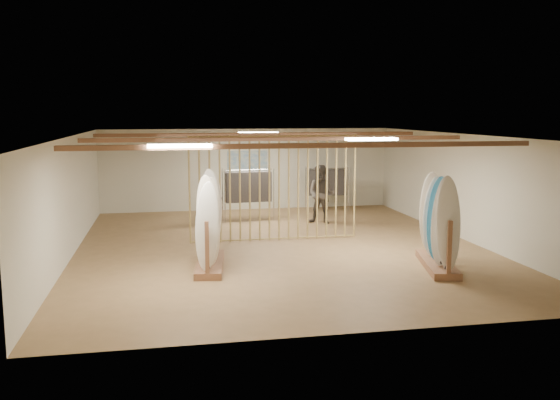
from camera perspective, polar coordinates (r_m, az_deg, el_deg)
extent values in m
plane|color=#99744A|center=(14.98, 0.00, -4.54)|extent=(12.00, 12.00, 0.00)
plane|color=gray|center=(14.61, 0.00, 6.22)|extent=(12.00, 12.00, 0.00)
plane|color=silver|center=(20.62, -3.15, 2.96)|extent=(12.00, 0.00, 12.00)
plane|color=silver|center=(9.00, 7.25, -4.27)|extent=(12.00, 0.00, 12.00)
plane|color=silver|center=(14.64, -19.59, 0.23)|extent=(0.00, 12.00, 12.00)
plane|color=silver|center=(16.42, 17.40, 1.18)|extent=(0.00, 12.00, 12.00)
cube|color=#8C5D40|center=(14.61, 0.00, 5.91)|extent=(9.50, 6.12, 0.10)
cube|color=white|center=(14.61, 0.00, 5.98)|extent=(1.20, 0.35, 0.06)
cylinder|color=tan|center=(15.27, -8.71, 0.95)|extent=(0.05, 0.05, 2.78)
cylinder|color=tan|center=(15.29, -7.74, 0.97)|extent=(0.05, 0.05, 2.78)
cylinder|color=tan|center=(15.30, -6.77, 1.00)|extent=(0.05, 0.05, 2.78)
cylinder|color=tan|center=(15.32, -5.80, 1.02)|extent=(0.05, 0.05, 2.78)
cylinder|color=tan|center=(15.35, -4.84, 1.05)|extent=(0.05, 0.05, 2.78)
cylinder|color=tan|center=(15.38, -3.88, 1.07)|extent=(0.05, 0.05, 2.78)
cylinder|color=tan|center=(15.41, -2.93, 1.10)|extent=(0.05, 0.05, 2.78)
cylinder|color=tan|center=(15.45, -1.98, 1.12)|extent=(0.05, 0.05, 2.78)
cylinder|color=tan|center=(15.49, -1.03, 1.15)|extent=(0.05, 0.05, 2.78)
cylinder|color=tan|center=(15.53, -0.09, 1.17)|extent=(0.05, 0.05, 2.78)
cylinder|color=tan|center=(15.58, 0.85, 1.19)|extent=(0.05, 0.05, 2.78)
cylinder|color=tan|center=(15.64, 1.78, 1.21)|extent=(0.05, 0.05, 2.78)
cylinder|color=tan|center=(15.70, 2.70, 1.24)|extent=(0.05, 0.05, 2.78)
cylinder|color=tan|center=(15.76, 3.61, 1.26)|extent=(0.05, 0.05, 2.78)
cylinder|color=tan|center=(15.83, 4.52, 1.28)|extent=(0.05, 0.05, 2.78)
cylinder|color=tan|center=(15.90, 5.42, 1.30)|extent=(0.05, 0.05, 2.78)
cylinder|color=tan|center=(15.97, 6.31, 1.32)|extent=(0.05, 0.05, 2.78)
cylinder|color=tan|center=(16.05, 7.19, 1.34)|extent=(0.05, 0.05, 2.78)
cube|color=#3069A9|center=(20.58, -3.15, 3.51)|extent=(1.40, 0.03, 0.90)
cube|color=#8C5D40|center=(13.12, -6.74, -6.15)|extent=(0.82, 2.19, 0.15)
cylinder|color=black|center=(12.92, -6.82, -2.11)|extent=(0.27, 2.07, 0.01)
ellipsoid|color=white|center=(12.05, -7.03, -2.51)|extent=(0.49, 0.12, 1.88)
ellipsoid|color=silver|center=(12.48, -6.92, -2.13)|extent=(0.49, 0.12, 1.88)
ellipsoid|color=silver|center=(12.90, -6.82, -1.78)|extent=(0.49, 0.12, 1.88)
ellipsoid|color=white|center=(13.33, -6.73, -1.45)|extent=(0.49, 0.12, 1.88)
ellipsoid|color=silver|center=(13.76, -6.64, -1.14)|extent=(0.49, 0.12, 1.88)
cube|color=#8C5D40|center=(13.47, 14.89, -5.99)|extent=(1.06, 2.23, 0.15)
cylinder|color=black|center=(13.27, 15.04, -2.00)|extent=(0.51, 2.05, 0.01)
ellipsoid|color=white|center=(12.41, 15.91, -2.39)|extent=(0.49, 0.18, 1.90)
ellipsoid|color=white|center=(12.84, 15.47, -2.02)|extent=(0.49, 0.18, 1.90)
ellipsoid|color=#2D8CD1|center=(13.26, 15.06, -1.68)|extent=(0.49, 0.18, 1.90)
ellipsoid|color=white|center=(13.68, 14.67, -1.35)|extent=(0.49, 0.18, 1.90)
ellipsoid|color=silver|center=(14.11, 14.31, -1.05)|extent=(0.49, 0.18, 1.90)
cylinder|color=silver|center=(18.37, -3.11, 2.90)|extent=(1.54, 0.17, 0.03)
cube|color=black|center=(18.43, -3.10, 1.28)|extent=(1.46, 0.51, 0.93)
cylinder|color=silver|center=(18.46, -3.09, 0.52)|extent=(0.03, 0.03, 1.65)
cylinder|color=silver|center=(20.27, 4.56, 3.06)|extent=(1.42, 0.18, 0.03)
cube|color=black|center=(20.32, 4.54, 1.71)|extent=(1.35, 0.49, 0.86)
cylinder|color=silver|center=(20.35, 4.54, 1.07)|extent=(0.03, 0.03, 1.52)
imported|color=#25252C|center=(17.90, -6.48, 0.40)|extent=(0.71, 0.54, 1.75)
imported|color=#3F3831|center=(18.00, 4.03, 0.92)|extent=(1.23, 1.16, 2.03)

